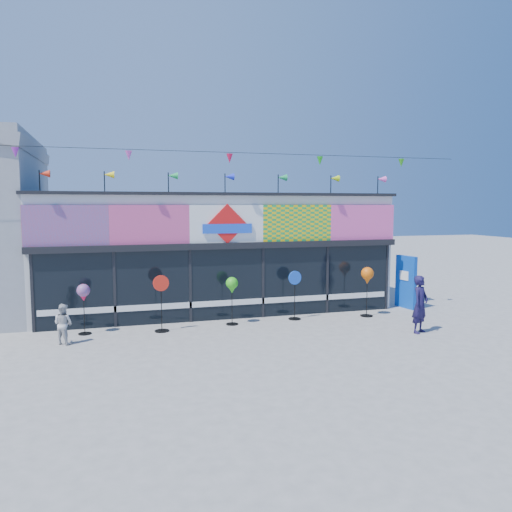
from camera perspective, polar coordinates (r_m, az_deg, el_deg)
name	(u,v)px	position (r m, az deg, el deg)	size (l,w,h in m)	color
ground	(257,348)	(13.15, 0.16, -10.48)	(80.00, 80.00, 0.00)	gray
kite_shop	(212,250)	(18.46, -5.10, 0.70)	(16.00, 5.70, 5.31)	silver
blue_sign	(406,282)	(18.72, 16.75, -2.84)	(0.29, 0.95, 1.89)	#0B45B3
spinner_0	(83,294)	(15.08, -19.12, -4.13)	(0.37, 0.37, 1.46)	black
spinner_1	(161,302)	(14.87, -10.77, -5.17)	(0.47, 0.42, 1.67)	black
spinner_2	(232,287)	(15.41, -2.77, -3.52)	(0.38, 0.38, 1.49)	black
spinner_3	(295,294)	(16.21, 4.45, -4.33)	(0.45, 0.40, 1.58)	black
spinner_4	(367,277)	(16.93, 12.61, -2.36)	(0.42, 0.42, 1.65)	black
adult_man	(420,304)	(15.23, 18.26, -5.27)	(0.61, 0.40, 1.67)	#18123A
child	(63,324)	(14.35, -21.17, -7.25)	(0.53, 0.30, 1.09)	silver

